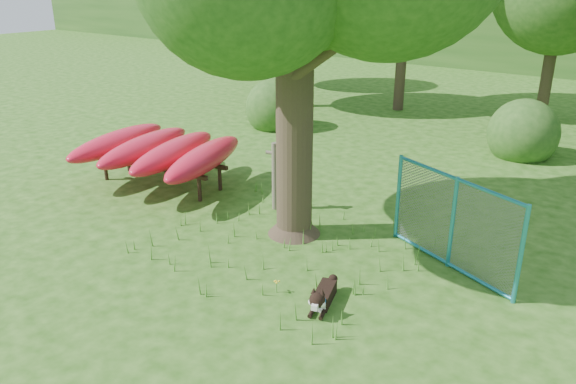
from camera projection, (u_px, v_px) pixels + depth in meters
The scene contains 8 objects.
ground at pixel (234, 268), 9.13m from camera, with size 80.00×80.00×0.00m, color #214F0F.
wooden_post at pixel (275, 174), 11.17m from camera, with size 0.38×0.15×1.40m.
kayak_rack at pixel (159, 150), 12.43m from camera, with size 3.96×3.53×1.08m.
husky_dog at pixel (322, 297), 8.03m from camera, with size 0.47×0.97×0.44m.
fence_section at pixel (452, 223), 8.92m from camera, with size 2.47×1.07×2.58m.
wildflower_clump at pixel (277, 283), 8.37m from camera, with size 0.10×0.08×0.21m.
shrub_left at pixel (275, 127), 17.52m from camera, with size 1.80×1.80×1.80m, color #27501A.
shrub_mid at pixel (520, 156), 14.75m from camera, with size 1.80×1.80×1.80m, color #27501A.
Camera 1 is at (5.51, -5.94, 4.48)m, focal length 35.00 mm.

